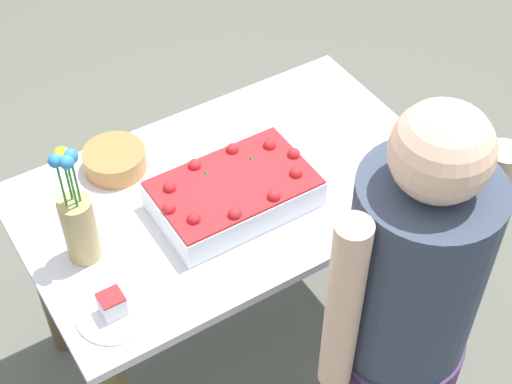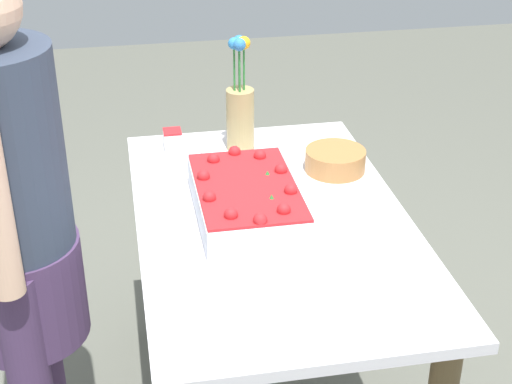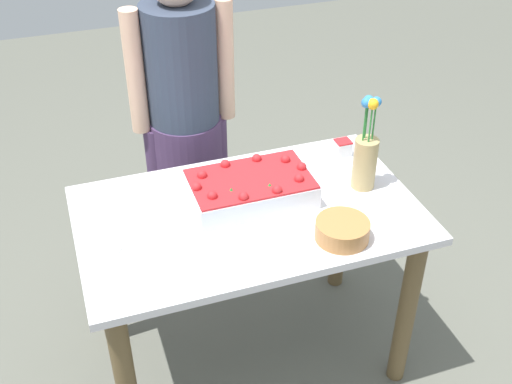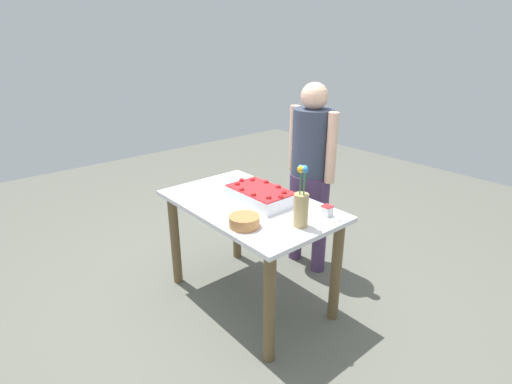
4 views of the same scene
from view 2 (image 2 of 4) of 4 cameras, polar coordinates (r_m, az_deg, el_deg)
name	(u,v)px [view 2 (image 2 of 4)]	position (r m, az deg, el deg)	size (l,w,h in m)	color
dining_table	(272,263)	(2.21, 1.20, -5.20)	(1.21, 0.74, 0.76)	silver
sheet_cake	(246,199)	(2.12, -0.70, -0.53)	(0.44, 0.27, 0.12)	white
serving_plate_with_slice	(173,146)	(2.51, -6.06, 3.37)	(0.19, 0.19, 0.07)	white
cake_knife	(321,316)	(1.77, 4.71, -8.96)	(0.20, 0.02, 0.00)	silver
flower_vase	(240,110)	(2.47, -1.16, 5.98)	(0.09, 0.09, 0.37)	tan
fruit_bowl	(335,160)	(2.38, 5.79, 2.31)	(0.18, 0.18, 0.07)	#B07640
person_standing	(12,223)	(2.01, -17.33, -2.18)	(0.45, 0.31, 1.49)	#4B345A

